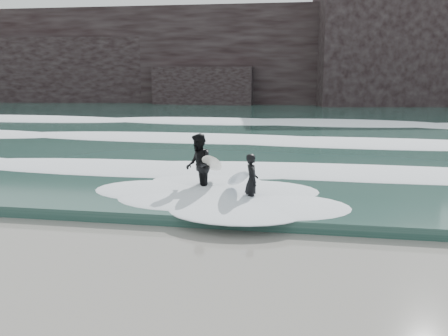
{
  "coord_description": "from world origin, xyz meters",
  "views": [
    {
      "loc": [
        2.82,
        -8.29,
        3.81
      ],
      "look_at": [
        0.38,
        5.59,
        1.0
      ],
      "focal_mm": 40.0,
      "sensor_mm": 36.0,
      "label": 1
    }
  ],
  "objects": [
    {
      "name": "surfer_left",
      "position": [
        1.15,
        5.15,
        0.77
      ],
      "size": [
        1.19,
        1.82,
        1.52
      ],
      "color": "black",
      "rests_on": "ground"
    },
    {
      "name": "headland",
      "position": [
        0.0,
        46.0,
        5.0
      ],
      "size": [
        70.0,
        9.0,
        10.0
      ],
      "primitive_type": "cube",
      "color": "black",
      "rests_on": "ground"
    },
    {
      "name": "sea",
      "position": [
        0.0,
        29.0,
        0.15
      ],
      "size": [
        90.0,
        52.0,
        0.3
      ],
      "primitive_type": "cube",
      "color": "#25463D",
      "rests_on": "ground"
    },
    {
      "name": "foam_near",
      "position": [
        0.0,
        9.0,
        0.4
      ],
      "size": [
        60.0,
        3.2,
        0.2
      ],
      "primitive_type": "ellipsoid",
      "color": "white",
      "rests_on": "sea"
    },
    {
      "name": "foam_mid",
      "position": [
        0.0,
        16.0,
        0.42
      ],
      "size": [
        60.0,
        4.0,
        0.24
      ],
      "primitive_type": "ellipsoid",
      "color": "white",
      "rests_on": "sea"
    },
    {
      "name": "surfer_right",
      "position": [
        -0.45,
        6.04,
        0.97
      ],
      "size": [
        1.24,
        1.97,
        1.92
      ],
      "color": "black",
      "rests_on": "ground"
    },
    {
      "name": "foam_far",
      "position": [
        0.0,
        25.0,
        0.45
      ],
      "size": [
        60.0,
        4.8,
        0.3
      ],
      "primitive_type": "ellipsoid",
      "color": "white",
      "rests_on": "sea"
    },
    {
      "name": "ground",
      "position": [
        0.0,
        0.0,
        0.0
      ],
      "size": [
        120.0,
        120.0,
        0.0
      ],
      "primitive_type": "plane",
      "color": "olive",
      "rests_on": "ground"
    }
  ]
}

